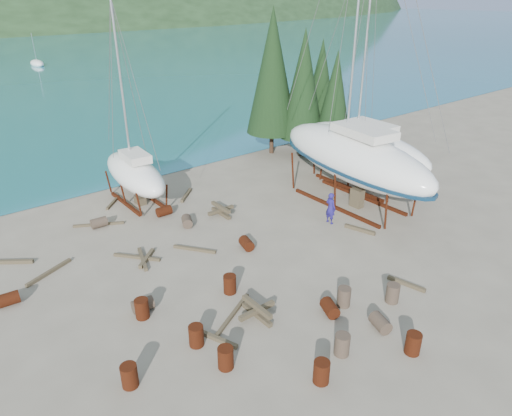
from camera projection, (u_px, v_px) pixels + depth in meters
ground at (285, 267)px, 22.60m from camera, size 600.00×600.00×0.00m
far_house_right at (9, 20)px, 172.42m from camera, size 6.60×5.60×5.60m
cypress_near_right at (304, 85)px, 35.64m from camera, size 3.60×3.60×10.00m
cypress_mid_right at (335, 98)px, 35.45m from camera, size 3.06×3.06×8.50m
cypress_back_left at (273, 72)px, 35.83m from camera, size 4.14×4.14×11.50m
cypress_far_right at (321, 86)px, 38.29m from camera, size 3.24×3.24×9.00m
moored_boat_mid at (37, 64)px, 84.55m from camera, size 2.00×5.00×6.05m
large_sailboat_near at (353, 156)px, 28.04m from camera, size 5.53×13.12×20.02m
large_sailboat_far at (363, 146)px, 31.01m from camera, size 3.92×11.15×17.35m
small_sailboat_shore at (135, 173)px, 28.77m from camera, size 2.90×7.78×12.21m
worker at (331, 208)px, 26.54m from camera, size 0.47×0.71×1.91m
drum_0 at (129, 376)px, 15.60m from camera, size 0.58×0.58×0.88m
drum_1 at (380, 323)px, 18.33m from camera, size 0.84×1.02×0.58m
drum_2 at (8, 299)px, 19.75m from camera, size 0.92×0.65×0.58m
drum_3 at (321, 372)px, 15.76m from camera, size 0.58×0.58×0.88m
drum_4 at (164, 211)px, 27.70m from camera, size 0.90×0.61×0.58m
drum_5 at (344, 297)px, 19.65m from camera, size 0.58×0.58×0.88m
drum_6 at (246, 244)px, 24.12m from camera, size 0.79×1.00×0.58m
drum_7 at (413, 343)px, 17.04m from camera, size 0.58×0.58×0.88m
drum_8 at (142, 309)px, 18.92m from camera, size 0.58×0.58×0.88m
drum_9 at (99, 223)px, 26.32m from camera, size 0.91×0.62×0.58m
drum_10 at (226, 358)px, 16.37m from camera, size 0.58×0.58×0.88m
drum_11 at (187, 221)px, 26.47m from camera, size 0.90×1.04×0.58m
drum_12 at (330, 308)px, 19.19m from camera, size 0.88×1.04×0.58m
drum_13 at (196, 336)px, 17.43m from camera, size 0.58×0.58×0.88m
drum_14 at (230, 284)px, 20.51m from camera, size 0.58×0.58×0.88m
drum_15 at (143, 305)px, 19.40m from camera, size 0.94×0.68×0.58m
drum_16 at (342, 345)px, 16.99m from camera, size 0.58×0.58×0.88m
drum_17 at (393, 293)px, 19.89m from camera, size 0.58×0.58×0.88m
timber_0 at (99, 224)px, 26.59m from camera, size 2.57×1.52×0.14m
timber_1 at (360, 230)px, 25.95m from camera, size 0.71×1.80×0.19m
timber_2 at (8, 262)px, 22.85m from camera, size 2.15×1.64×0.19m
timber_3 at (232, 315)px, 19.10m from camera, size 2.79×1.57×0.15m
timber_4 at (142, 259)px, 23.11m from camera, size 0.80×2.14×0.17m
timber_6 at (186, 195)px, 30.38m from camera, size 1.65×1.57×0.19m
timber_7 at (406, 284)px, 21.14m from camera, size 0.56×1.80×0.17m
timber_8 at (147, 258)px, 23.15m from camera, size 1.41×1.30×0.19m
timber_9 at (113, 202)px, 29.37m from camera, size 1.54×1.59×0.15m
timber_11 at (195, 249)px, 24.01m from camera, size 1.51×2.01×0.15m
timber_12 at (213, 337)px, 17.89m from camera, size 0.99×2.20×0.17m
timber_15 at (137, 257)px, 23.30m from camera, size 1.72×2.05×0.15m
timber_17 at (49, 272)px, 22.02m from camera, size 2.43×1.23×0.16m
timber_pile_fore at (257, 311)px, 19.02m from camera, size 1.80×1.80×0.60m
timber_pile_aft at (221, 210)px, 27.79m from camera, size 1.80×1.80×0.60m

